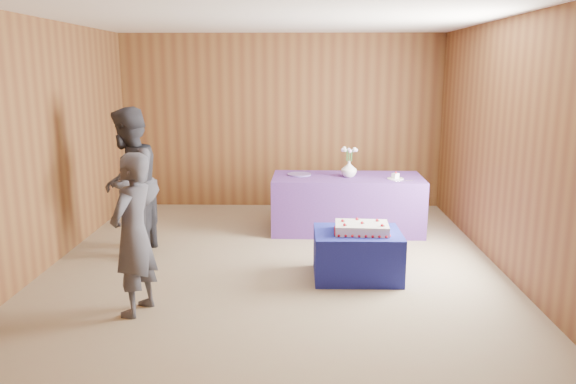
{
  "coord_description": "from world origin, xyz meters",
  "views": [
    {
      "loc": [
        0.28,
        -5.83,
        2.16
      ],
      "look_at": [
        0.16,
        0.1,
        0.86
      ],
      "focal_mm": 35.0,
      "sensor_mm": 36.0,
      "label": 1
    }
  ],
  "objects_px": {
    "serving_table": "(347,204)",
    "guest_right": "(130,183)",
    "cake_table": "(357,254)",
    "vase": "(349,169)",
    "sheet_cake": "(362,228)",
    "guest_left": "(133,235)"
  },
  "relations": [
    {
      "from": "sheet_cake",
      "to": "guest_left",
      "type": "distance_m",
      "value": 2.3
    },
    {
      "from": "serving_table",
      "to": "guest_right",
      "type": "height_order",
      "value": "guest_right"
    },
    {
      "from": "cake_table",
      "to": "vase",
      "type": "height_order",
      "value": "vase"
    },
    {
      "from": "cake_table",
      "to": "serving_table",
      "type": "relative_size",
      "value": 0.45
    },
    {
      "from": "cake_table",
      "to": "serving_table",
      "type": "xyz_separation_m",
      "value": [
        0.03,
        1.76,
        0.12
      ]
    },
    {
      "from": "vase",
      "to": "guest_left",
      "type": "height_order",
      "value": "guest_left"
    },
    {
      "from": "guest_left",
      "to": "vase",
      "type": "bearing_deg",
      "value": 157.96
    },
    {
      "from": "vase",
      "to": "guest_right",
      "type": "distance_m",
      "value": 2.83
    },
    {
      "from": "cake_table",
      "to": "guest_left",
      "type": "bearing_deg",
      "value": -156.36
    },
    {
      "from": "cake_table",
      "to": "serving_table",
      "type": "distance_m",
      "value": 1.77
    },
    {
      "from": "serving_table",
      "to": "guest_right",
      "type": "xyz_separation_m",
      "value": [
        -2.61,
        -1.1,
        0.5
      ]
    },
    {
      "from": "serving_table",
      "to": "guest_right",
      "type": "relative_size",
      "value": 1.15
    },
    {
      "from": "vase",
      "to": "sheet_cake",
      "type": "bearing_deg",
      "value": -90.35
    },
    {
      "from": "sheet_cake",
      "to": "guest_right",
      "type": "relative_size",
      "value": 0.34
    },
    {
      "from": "vase",
      "to": "guest_left",
      "type": "xyz_separation_m",
      "value": [
        -2.12,
        -2.65,
        -0.13
      ]
    },
    {
      "from": "cake_table",
      "to": "vase",
      "type": "distance_m",
      "value": 1.84
    },
    {
      "from": "sheet_cake",
      "to": "cake_table",
      "type": "bearing_deg",
      "value": 141.05
    },
    {
      "from": "cake_table",
      "to": "guest_left",
      "type": "xyz_separation_m",
      "value": [
        -2.08,
        -0.92,
        0.48
      ]
    },
    {
      "from": "vase",
      "to": "guest_right",
      "type": "relative_size",
      "value": 0.12
    },
    {
      "from": "sheet_cake",
      "to": "serving_table",
      "type": "bearing_deg",
      "value": 93.42
    },
    {
      "from": "guest_left",
      "to": "guest_right",
      "type": "relative_size",
      "value": 0.84
    },
    {
      "from": "serving_table",
      "to": "cake_table",
      "type": "bearing_deg",
      "value": -89.85
    }
  ]
}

